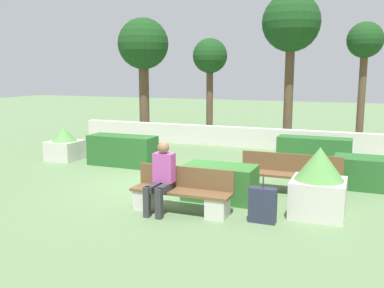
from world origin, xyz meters
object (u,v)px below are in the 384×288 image
object	(u,v)px
suitcase	(263,205)
planter_corner_left	(65,145)
tree_center_left	(210,59)
person_seated_man	(161,174)
tree_center_right	(291,25)
tree_rightmost	(365,46)
bench_left_side	(289,178)
planter_corner_right	(319,183)
tree_leftmost	(143,47)
bench_front	(181,196)

from	to	relation	value
suitcase	planter_corner_left	bearing A→B (deg)	154.91
suitcase	tree_center_left	world-z (taller)	tree_center_left
person_seated_man	tree_center_right	world-z (taller)	tree_center_right
planter_corner_left	tree_center_left	distance (m)	6.68
person_seated_man	tree_rightmost	world-z (taller)	tree_rightmost
bench_left_side	tree_center_right	xyz separation A→B (m)	(-1.16, 6.60, 3.85)
planter_corner_right	planter_corner_left	bearing A→B (deg)	162.37
planter_corner_left	suitcase	world-z (taller)	planter_corner_left
bench_left_side	tree_center_right	size ratio (longest dim) A/B	0.41
person_seated_man	planter_corner_left	size ratio (longest dim) A/B	1.38
planter_corner_left	tree_center_left	size ratio (longest dim) A/B	0.25
tree_leftmost	tree_center_left	size ratio (longest dim) A/B	1.22
bench_left_side	tree_rightmost	size ratio (longest dim) A/B	0.51
planter_corner_left	suitcase	size ratio (longest dim) A/B	1.17
person_seated_man	tree_center_right	size ratio (longest dim) A/B	0.25
planter_corner_right	tree_center_right	distance (m)	8.87
bench_front	bench_left_side	distance (m)	2.61
bench_left_side	tree_center_left	world-z (taller)	tree_center_left
tree_rightmost	planter_corner_right	bearing A→B (deg)	-94.10
bench_front	person_seated_man	xyz separation A→B (m)	(-0.34, -0.14, 0.40)
bench_front	tree_leftmost	distance (m)	10.42
bench_front	tree_center_left	size ratio (longest dim) A/B	0.49
bench_front	person_seated_man	distance (m)	0.55
bench_left_side	tree_center_left	size ratio (longest dim) A/B	0.56
bench_front	tree_rightmost	xyz separation A→B (m)	(2.93, 8.64, 3.10)
tree_leftmost	planter_corner_right	bearing A→B (deg)	-45.10
person_seated_man	tree_leftmost	xyz separation A→B (m)	(-4.92, 8.53, 2.84)
bench_front	tree_leftmost	size ratio (longest dim) A/B	0.40
person_seated_man	bench_left_side	bearing A→B (deg)	47.77
suitcase	tree_center_right	size ratio (longest dim) A/B	0.15
planter_corner_right	tree_rightmost	world-z (taller)	tree_rightmost
bench_front	person_seated_man	size ratio (longest dim) A/B	1.44
tree_rightmost	tree_leftmost	bearing A→B (deg)	-178.26
tree_center_left	tree_rightmost	xyz separation A→B (m)	(5.49, -0.08, 0.36)
planter_corner_left	tree_rightmost	bearing A→B (deg)	34.54
planter_corner_right	tree_rightmost	bearing A→B (deg)	85.90
bench_front	tree_center_left	xyz separation A→B (m)	(-2.56, 8.72, 2.73)
bench_front	tree_rightmost	size ratio (longest dim) A/B	0.45
bench_front	planter_corner_right	world-z (taller)	planter_corner_right
person_seated_man	bench_front	bearing A→B (deg)	21.94
bench_left_side	planter_corner_left	world-z (taller)	planter_corner_left
bench_left_side	person_seated_man	distance (m)	2.97
suitcase	tree_center_right	bearing A→B (deg)	96.85
person_seated_man	planter_corner_right	world-z (taller)	person_seated_man
bench_left_side	person_seated_man	size ratio (longest dim) A/B	1.65
bench_left_side	tree_leftmost	bearing A→B (deg)	130.40
bench_left_side	tree_rightmost	bearing A→B (deg)	71.98
suitcase	person_seated_man	bearing A→B (deg)	-175.29
bench_left_side	tree_center_left	distance (m)	8.34
planter_corner_right	tree_center_left	size ratio (longest dim) A/B	0.33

